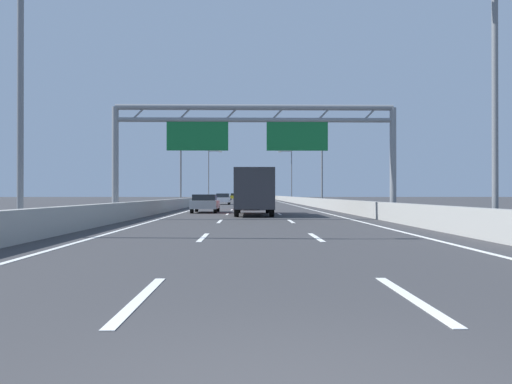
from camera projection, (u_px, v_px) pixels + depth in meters
name	position (u px, v px, depth m)	size (l,w,h in m)	color
ground_plane	(250.00, 201.00, 102.89)	(260.00, 260.00, 0.00)	#38383A
lane_dash_left_0	(140.00, 299.00, 6.38)	(0.16, 3.00, 0.01)	white
lane_dash_left_1	(203.00, 237.00, 15.38)	(0.16, 3.00, 0.01)	white
lane_dash_left_2	(220.00, 221.00, 24.38)	(0.16, 3.00, 0.01)	white
lane_dash_left_3	(227.00, 214.00, 33.37)	(0.16, 3.00, 0.01)	white
lane_dash_left_4	(232.00, 210.00, 42.37)	(0.16, 3.00, 0.01)	white
lane_dash_left_5	(235.00, 207.00, 51.37)	(0.16, 3.00, 0.01)	white
lane_dash_left_6	(237.00, 205.00, 60.37)	(0.16, 3.00, 0.01)	white
lane_dash_left_7	(238.00, 204.00, 69.37)	(0.16, 3.00, 0.01)	white
lane_dash_left_8	(239.00, 203.00, 78.37)	(0.16, 3.00, 0.01)	white
lane_dash_left_9	(240.00, 202.00, 87.37)	(0.16, 3.00, 0.01)	white
lane_dash_left_10	(241.00, 201.00, 96.37)	(0.16, 3.00, 0.01)	white
lane_dash_left_11	(242.00, 200.00, 105.36)	(0.16, 3.00, 0.01)	white
lane_dash_left_12	(242.00, 200.00, 114.36)	(0.16, 3.00, 0.01)	white
lane_dash_left_13	(243.00, 199.00, 123.36)	(0.16, 3.00, 0.01)	white
lane_dash_left_14	(243.00, 199.00, 132.36)	(0.16, 3.00, 0.01)	white
lane_dash_left_15	(243.00, 199.00, 141.36)	(0.16, 3.00, 0.01)	white
lane_dash_left_16	(244.00, 198.00, 150.36)	(0.16, 3.00, 0.01)	white
lane_dash_left_17	(244.00, 198.00, 159.36)	(0.16, 3.00, 0.01)	white
lane_dash_right_0	(411.00, 298.00, 6.44)	(0.16, 3.00, 0.01)	white
lane_dash_right_1	(316.00, 237.00, 15.44)	(0.16, 3.00, 0.01)	white
lane_dash_right_2	(291.00, 221.00, 24.43)	(0.16, 3.00, 0.01)	white
lane_dash_right_3	(279.00, 214.00, 33.43)	(0.16, 3.00, 0.01)	white
lane_dash_right_4	(273.00, 210.00, 42.43)	(0.16, 3.00, 0.01)	white
lane_dash_right_5	(269.00, 207.00, 51.43)	(0.16, 3.00, 0.01)	white
lane_dash_right_6	(265.00, 205.00, 60.43)	(0.16, 3.00, 0.01)	white
lane_dash_right_7	(263.00, 204.00, 69.43)	(0.16, 3.00, 0.01)	white
lane_dash_right_8	(261.00, 203.00, 78.43)	(0.16, 3.00, 0.01)	white
lane_dash_right_9	(260.00, 202.00, 87.43)	(0.16, 3.00, 0.01)	white
lane_dash_right_10	(259.00, 201.00, 96.42)	(0.16, 3.00, 0.01)	white
lane_dash_right_11	(258.00, 200.00, 105.42)	(0.16, 3.00, 0.01)	white
lane_dash_right_12	(257.00, 200.00, 114.42)	(0.16, 3.00, 0.01)	white
lane_dash_right_13	(257.00, 199.00, 123.42)	(0.16, 3.00, 0.01)	white
lane_dash_right_14	(256.00, 199.00, 132.42)	(0.16, 3.00, 0.01)	white
lane_dash_right_15	(256.00, 199.00, 141.42)	(0.16, 3.00, 0.01)	white
lane_dash_right_16	(255.00, 198.00, 150.42)	(0.16, 3.00, 0.01)	white
lane_dash_right_17	(255.00, 198.00, 159.42)	(0.16, 3.00, 0.01)	white
edge_line_left	(222.00, 201.00, 90.81)	(0.16, 176.00, 0.01)	white
edge_line_right	(278.00, 201.00, 90.98)	(0.16, 176.00, 0.01)	white
barrier_left	(220.00, 198.00, 112.78)	(0.45, 220.00, 0.95)	#9E9E99
barrier_right	(279.00, 198.00, 113.01)	(0.45, 220.00, 0.95)	#9E9E99
sign_gantry	(253.00, 133.00, 26.82)	(15.77, 0.36, 6.36)	gray
streetlamp_left_near	(28.00, 69.00, 15.56)	(2.58, 0.28, 9.50)	slate
streetlamp_right_near	(488.00, 71.00, 15.80)	(2.58, 0.28, 9.50)	slate
streetlamp_left_mid	(183.00, 157.00, 52.57)	(2.58, 0.28, 9.50)	slate
streetlamp_right_mid	(320.00, 157.00, 52.82)	(2.58, 0.28, 9.50)	slate
streetlamp_left_far	(210.00, 172.00, 89.58)	(2.58, 0.28, 9.50)	slate
streetlamp_right_far	(290.00, 172.00, 89.83)	(2.58, 0.28, 9.50)	slate
orange_car	(262.00, 196.00, 134.62)	(1.80, 4.21, 1.41)	orange
blue_car	(250.00, 197.00, 87.52)	(1.75, 4.46, 1.47)	#2347AD
red_car	(250.00, 202.00, 42.99)	(1.74, 4.47, 1.35)	red
silver_car	(205.00, 203.00, 36.15)	(1.90, 4.36, 1.36)	#A8ADB2
yellow_car	(234.00, 196.00, 117.03)	(1.88, 4.21, 1.56)	yellow
black_car	(264.00, 197.00, 118.18)	(1.81, 4.42, 1.47)	black
white_car	(223.00, 199.00, 64.24)	(1.88, 4.43, 1.46)	silver
box_truck	(254.00, 190.00, 31.99)	(2.42, 8.28, 2.96)	#B21E19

